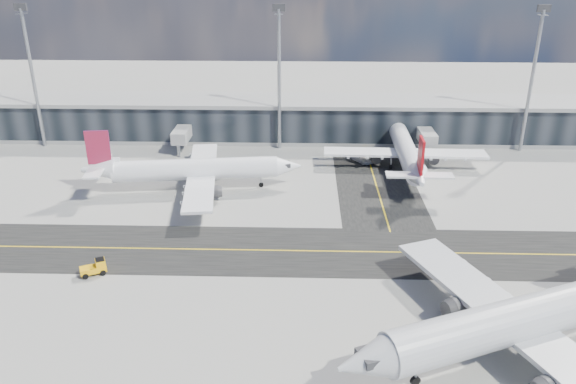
{
  "coord_description": "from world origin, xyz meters",
  "views": [
    {
      "loc": [
        5.16,
        -63.95,
        37.91
      ],
      "look_at": [
        2.83,
        12.9,
        5.0
      ],
      "focal_mm": 35.0,
      "sensor_mm": 36.0,
      "label": 1
    }
  ],
  "objects_px": {
    "airliner_redtail": "(406,151)",
    "airliner_af": "(193,170)",
    "baggage_tug": "(95,267)",
    "service_van": "(362,158)",
    "airliner_near": "(538,315)"
  },
  "relations": [
    {
      "from": "airliner_af",
      "to": "airliner_redtail",
      "type": "distance_m",
      "value": 39.84
    },
    {
      "from": "airliner_af",
      "to": "service_van",
      "type": "bearing_deg",
      "value": 109.19
    },
    {
      "from": "airliner_af",
      "to": "baggage_tug",
      "type": "distance_m",
      "value": 29.16
    },
    {
      "from": "airliner_near",
      "to": "baggage_tug",
      "type": "distance_m",
      "value": 51.97
    },
    {
      "from": "airliner_near",
      "to": "baggage_tug",
      "type": "bearing_deg",
      "value": 52.04
    },
    {
      "from": "airliner_redtail",
      "to": "service_van",
      "type": "bearing_deg",
      "value": 155.25
    },
    {
      "from": "baggage_tug",
      "to": "service_van",
      "type": "relative_size",
      "value": 0.63
    },
    {
      "from": "service_van",
      "to": "baggage_tug",
      "type": "bearing_deg",
      "value": -168.51
    },
    {
      "from": "airliner_near",
      "to": "service_van",
      "type": "bearing_deg",
      "value": -10.6
    },
    {
      "from": "service_van",
      "to": "airliner_af",
      "type": "bearing_deg",
      "value": 169.0
    },
    {
      "from": "airliner_af",
      "to": "airliner_redtail",
      "type": "xyz_separation_m",
      "value": [
        38.25,
        11.16,
        -0.09
      ]
    },
    {
      "from": "baggage_tug",
      "to": "airliner_redtail",
      "type": "bearing_deg",
      "value": 105.12
    },
    {
      "from": "airliner_redtail",
      "to": "service_van",
      "type": "relative_size",
      "value": 6.49
    },
    {
      "from": "airliner_redtail",
      "to": "airliner_af",
      "type": "bearing_deg",
      "value": -162.11
    },
    {
      "from": "airliner_af",
      "to": "baggage_tug",
      "type": "height_order",
      "value": "airliner_af"
    }
  ]
}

